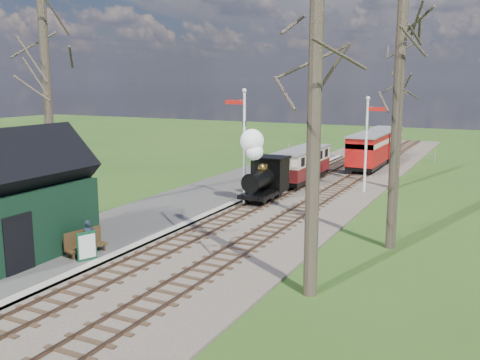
# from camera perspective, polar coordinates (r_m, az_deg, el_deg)

# --- Properties ---
(ground) EXTENTS (140.00, 140.00, 0.00)m
(ground) POSITION_cam_1_polar(r_m,az_deg,el_deg) (16.18, -23.74, -14.49)
(ground) COLOR #284C17
(ground) RESTS_ON ground
(distant_hills) EXTENTS (114.40, 48.00, 22.02)m
(distant_hills) POSITION_cam_1_polar(r_m,az_deg,el_deg) (77.63, 17.96, -7.07)
(distant_hills) COLOR #385B23
(distant_hills) RESTS_ON ground
(ballast_bed) EXTENTS (8.00, 60.00, 0.10)m
(ballast_bed) POSITION_cam_1_polar(r_m,az_deg,el_deg) (33.44, 8.08, -0.86)
(ballast_bed) COLOR brown
(ballast_bed) RESTS_ON ground
(track_near) EXTENTS (1.60, 60.00, 0.15)m
(track_near) POSITION_cam_1_polar(r_m,az_deg,el_deg) (33.85, 6.00, -0.59)
(track_near) COLOR brown
(track_near) RESTS_ON ground
(track_far) EXTENTS (1.60, 60.00, 0.15)m
(track_far) POSITION_cam_1_polar(r_m,az_deg,el_deg) (33.05, 10.22, -0.97)
(track_far) COLOR brown
(track_far) RESTS_ON ground
(platform) EXTENTS (5.00, 44.00, 0.20)m
(platform) POSITION_cam_1_polar(r_m,az_deg,el_deg) (28.38, -6.42, -2.77)
(platform) COLOR #474442
(platform) RESTS_ON ground
(coping_strip) EXTENTS (0.40, 44.00, 0.21)m
(coping_strip) POSITION_cam_1_polar(r_m,az_deg,el_deg) (27.22, -2.35, -3.27)
(coping_strip) COLOR #B2AD9E
(coping_strip) RESTS_ON ground
(station_shed) EXTENTS (3.25, 6.30, 4.78)m
(station_shed) POSITION_cam_1_polar(r_m,az_deg,el_deg) (21.07, -23.39, -2.21)
(station_shed) COLOR black
(station_shed) RESTS_ON platform
(semaphore_near) EXTENTS (1.22, 0.24, 6.22)m
(semaphore_near) POSITION_cam_1_polar(r_m,az_deg,el_deg) (28.17, 0.34, 4.47)
(semaphore_near) COLOR silver
(semaphore_near) RESTS_ON ground
(semaphore_far) EXTENTS (1.22, 0.24, 5.72)m
(semaphore_far) POSITION_cam_1_polar(r_m,az_deg,el_deg) (32.12, 13.45, 4.45)
(semaphore_far) COLOR silver
(semaphore_far) RESTS_ON ground
(bare_trees) EXTENTS (15.51, 22.39, 12.00)m
(bare_trees) POSITION_cam_1_polar(r_m,az_deg,el_deg) (21.84, -1.57, 6.88)
(bare_trees) COLOR #382D23
(bare_trees) RESTS_ON ground
(fence_line) EXTENTS (12.60, 0.08, 1.00)m
(fence_line) POSITION_cam_1_polar(r_m,az_deg,el_deg) (46.91, 12.41, 2.88)
(fence_line) COLOR slate
(fence_line) RESTS_ON ground
(locomotive) EXTENTS (1.59, 3.70, 3.97)m
(locomotive) POSITION_cam_1_polar(r_m,az_deg,el_deg) (28.93, 2.50, 1.09)
(locomotive) COLOR black
(locomotive) RESTS_ON ground
(coach) EXTENTS (1.85, 6.35, 1.95)m
(coach) POSITION_cam_1_polar(r_m,az_deg,el_deg) (34.55, 6.62, 1.76)
(coach) COLOR black
(coach) RESTS_ON ground
(red_carriage_a) EXTENTS (2.11, 5.22, 2.22)m
(red_carriage_a) POSITION_cam_1_polar(r_m,az_deg,el_deg) (40.26, 13.44, 3.01)
(red_carriage_a) COLOR black
(red_carriage_a) RESTS_ON ground
(red_carriage_b) EXTENTS (2.11, 5.22, 2.22)m
(red_carriage_b) POSITION_cam_1_polar(r_m,az_deg,el_deg) (45.60, 15.04, 3.79)
(red_carriage_b) COLOR black
(red_carriage_b) RESTS_ON ground
(sign_board) EXTENTS (0.35, 0.70, 1.06)m
(sign_board) POSITION_cam_1_polar(r_m,az_deg,el_deg) (20.17, -16.03, -6.80)
(sign_board) COLOR #0E4125
(sign_board) RESTS_ON platform
(bench) EXTENTS (0.80, 1.67, 0.92)m
(bench) POSITION_cam_1_polar(r_m,az_deg,el_deg) (21.00, -16.27, -6.41)
(bench) COLOR #422D17
(bench) RESTS_ON platform
(person) EXTENTS (0.47, 0.58, 1.36)m
(person) POSITION_cam_1_polar(r_m,az_deg,el_deg) (20.60, -15.76, -6.00)
(person) COLOR black
(person) RESTS_ON platform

